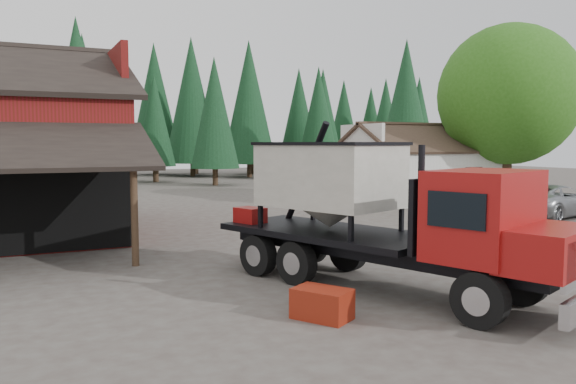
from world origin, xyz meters
name	(u,v)px	position (x,y,z in m)	size (l,w,h in m)	color
ground	(345,262)	(0.00, 0.00, 0.00)	(120.00, 120.00, 0.00)	#473D37
farmhouse	(418,173)	(13.00, 13.00, 1.67)	(8.60, 6.42, 4.65)	silver
deciduous_tree	(509,100)	(17.01, 9.97, 5.91)	(8.00, 8.00, 10.20)	#382619
conifer_backdrop	(116,179)	(0.00, 42.00, 0.00)	(76.00, 16.00, 16.00)	#103219
near_pine_b	(215,113)	(6.00, 30.00, 5.89)	(3.96, 3.96, 10.40)	#382619
near_pine_c	(406,103)	(22.00, 26.00, 6.89)	(4.84, 4.84, 12.40)	#382619
near_pine_d	(78,93)	(-4.00, 34.00, 7.39)	(5.28, 5.28, 13.40)	#382619
feed_truck	(380,210)	(-0.88, -2.97, 1.88)	(5.32, 9.16, 4.02)	black
silver_car	(554,201)	(14.00, 4.31, 0.76)	(2.52, 5.47, 1.52)	#A1A3A8
equip_box	(322,304)	(-3.20, -4.35, 0.30)	(0.70, 1.10, 0.60)	maroon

